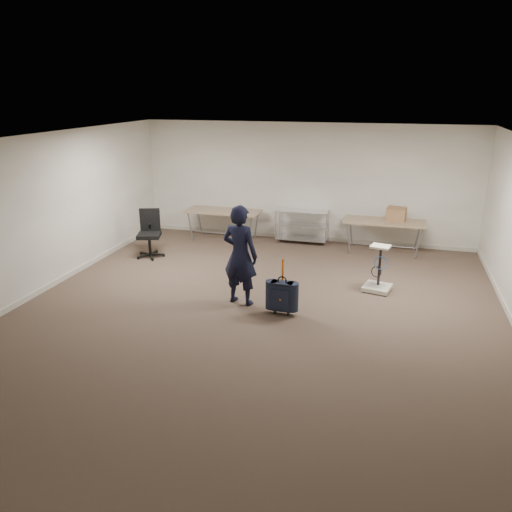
% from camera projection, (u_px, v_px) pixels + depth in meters
% --- Properties ---
extents(ground, '(9.00, 9.00, 0.00)m').
position_uv_depth(ground, '(256.00, 314.00, 8.21)').
color(ground, '#4C3A2E').
rests_on(ground, ground).
extents(room_shell, '(8.00, 9.00, 9.00)m').
position_uv_depth(room_shell, '(275.00, 282.00, 9.45)').
color(room_shell, beige).
rests_on(room_shell, ground).
extents(folding_table_left, '(1.80, 0.75, 0.73)m').
position_uv_depth(folding_table_left, '(223.00, 213.00, 12.08)').
color(folding_table_left, '#917359').
rests_on(folding_table_left, ground).
extents(folding_table_right, '(1.80, 0.75, 0.73)m').
position_uv_depth(folding_table_right, '(384.00, 223.00, 11.13)').
color(folding_table_right, '#917359').
rests_on(folding_table_right, ground).
extents(wire_shelf, '(1.22, 0.47, 0.80)m').
position_uv_depth(wire_shelf, '(302.00, 225.00, 11.91)').
color(wire_shelf, silver).
rests_on(wire_shelf, ground).
extents(person, '(0.70, 0.54, 1.73)m').
position_uv_depth(person, '(240.00, 255.00, 8.38)').
color(person, black).
rests_on(person, ground).
extents(suitcase, '(0.35, 0.21, 0.96)m').
position_uv_depth(suitcase, '(282.00, 296.00, 8.10)').
color(suitcase, black).
rests_on(suitcase, ground).
extents(office_chair, '(0.63, 0.63, 1.04)m').
position_uv_depth(office_chair, '(150.00, 242.00, 10.97)').
color(office_chair, black).
rests_on(office_chair, ground).
extents(equipment_cart, '(0.56, 0.56, 0.86)m').
position_uv_depth(equipment_cart, '(378.00, 279.00, 9.11)').
color(equipment_cart, beige).
rests_on(equipment_cart, ground).
extents(cardboard_box, '(0.45, 0.36, 0.30)m').
position_uv_depth(cardboard_box, '(396.00, 214.00, 11.08)').
color(cardboard_box, '#986247').
rests_on(cardboard_box, folding_table_right).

